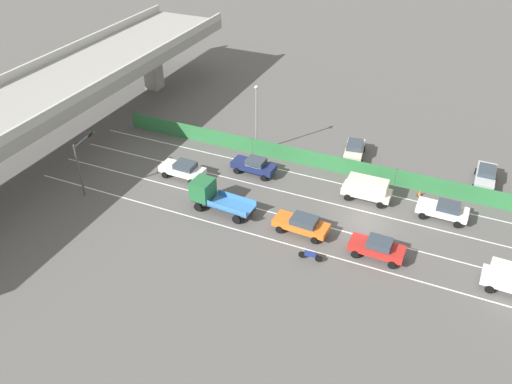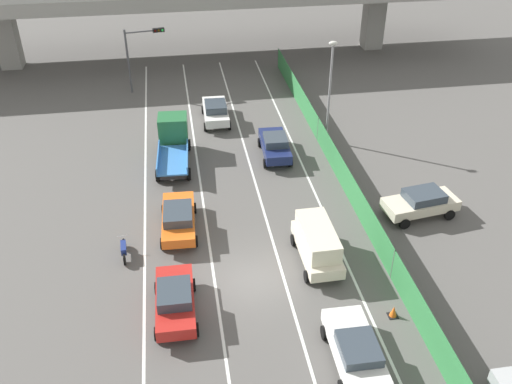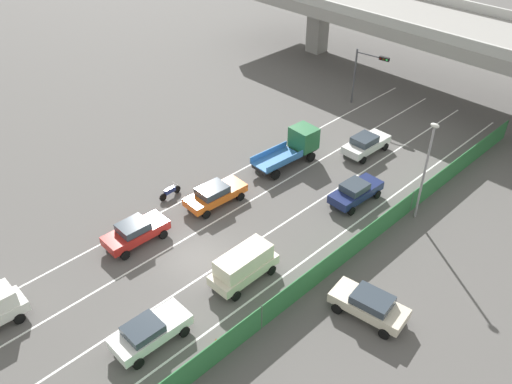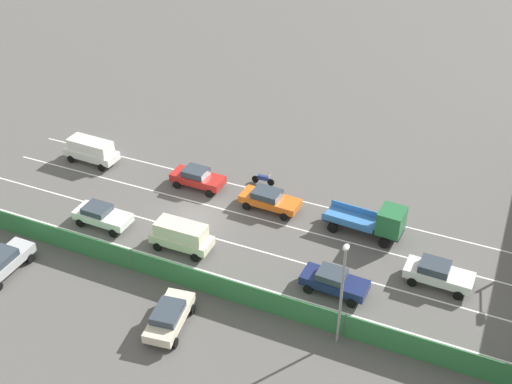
{
  "view_description": "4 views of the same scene",
  "coord_description": "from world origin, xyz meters",
  "views": [
    {
      "loc": [
        -36.3,
        -5.7,
        27.75
      ],
      "look_at": [
        -1.02,
        9.99,
        1.23
      ],
      "focal_mm": 36.39,
      "sensor_mm": 36.0,
      "label": 1
    },
    {
      "loc": [
        -3.05,
        -21.08,
        19.39
      ],
      "look_at": [
        1.24,
        5.57,
        1.61
      ],
      "focal_mm": 39.36,
      "sensor_mm": 36.0,
      "label": 2
    },
    {
      "loc": [
        20.84,
        -14.83,
        23.43
      ],
      "look_at": [
        -1.2,
        6.84,
        1.07
      ],
      "focal_mm": 37.28,
      "sensor_mm": 36.0,
      "label": 3
    },
    {
      "loc": [
        35.1,
        20.57,
        29.86
      ],
      "look_at": [
        -2.99,
        3.76,
        1.47
      ],
      "focal_mm": 46.17,
      "sensor_mm": 36.0,
      "label": 4
    }
  ],
  "objects": [
    {
      "name": "elevated_overpass",
      "position": [
        0.0,
        33.11,
        6.29
      ],
      "size": [
        55.28,
        10.34,
        7.93
      ],
      "color": "gray",
      "rests_on": "ground"
    },
    {
      "name": "green_fence",
      "position": [
        7.16,
        6.55,
        0.88
      ],
      "size": [
        0.1,
        45.21,
        1.76
      ],
      "color": "#2D753D",
      "rests_on": "ground"
    },
    {
      "name": "ground_plane",
      "position": [
        0.0,
        0.0,
        0.0
      ],
      "size": [
        300.0,
        300.0,
        0.0
      ],
      "primitive_type": "plane",
      "color": "#565451"
    },
    {
      "name": "car_sedan_navy",
      "position": [
        3.63,
        12.25,
        0.9
      ],
      "size": [
        2.09,
        4.45,
        1.64
      ],
      "color": "navy",
      "rests_on": "ground"
    },
    {
      "name": "car_hatchback_white",
      "position": [
        3.64,
        -5.88,
        0.87
      ],
      "size": [
        2.1,
        4.38,
        1.55
      ],
      "color": "silver",
      "rests_on": "ground"
    },
    {
      "name": "flatbed_truck_blue",
      "position": [
        -3.24,
        13.33,
        1.35
      ],
      "size": [
        2.52,
        5.9,
        2.64
      ],
      "color": "black",
      "rests_on": "ground"
    },
    {
      "name": "parked_wagon_silver",
      "position": [
        10.9,
        -8.85,
        0.93
      ],
      "size": [
        4.65,
        2.0,
        1.67
      ],
      "color": "#B2B5B7",
      "rests_on": "ground"
    },
    {
      "name": "car_taxi_orange",
      "position": [
        -3.31,
        4.75,
        0.88
      ],
      "size": [
        2.18,
        4.75,
        1.57
      ],
      "color": "orange",
      "rests_on": "ground"
    },
    {
      "name": "car_sedan_white",
      "position": [
        0.14,
        18.31,
        0.92
      ],
      "size": [
        2.1,
        4.52,
        1.67
      ],
      "color": "white",
      "rests_on": "ground"
    },
    {
      "name": "motorcycle",
      "position": [
        -6.31,
        2.93,
        0.46
      ],
      "size": [
        0.6,
        1.95,
        0.93
      ],
      "color": "black",
      "rests_on": "ground"
    },
    {
      "name": "traffic_light",
      "position": [
        -5.32,
        25.28,
        3.85
      ],
      "size": [
        3.32,
        0.7,
        5.44
      ],
      "color": "#47474C",
      "rests_on": "ground"
    },
    {
      "name": "street_lamp",
      "position": [
        7.73,
        13.84,
        4.49
      ],
      "size": [
        0.6,
        0.36,
        7.43
      ],
      "color": "gray",
      "rests_on": "ground"
    },
    {
      "name": "lane_line_mid_right",
      "position": [
        1.75,
        6.55,
        0.0
      ],
      "size": [
        0.14,
        49.11,
        0.01
      ],
      "primitive_type": "cube",
      "color": "silver",
      "rests_on": "ground"
    },
    {
      "name": "lane_line_left_edge",
      "position": [
        -5.26,
        6.55,
        0.0
      ],
      "size": [
        0.14,
        49.11,
        0.01
      ],
      "primitive_type": "cube",
      "color": "silver",
      "rests_on": "ground"
    },
    {
      "name": "traffic_cone",
      "position": [
        6.3,
        -3.52,
        0.27
      ],
      "size": [
        0.47,
        0.47,
        0.59
      ],
      "color": "orange",
      "rests_on": "ground"
    },
    {
      "name": "lane_line_mid_left",
      "position": [
        -1.75,
        6.55,
        0.0
      ],
      "size": [
        0.14,
        49.11,
        0.01
      ],
      "primitive_type": "cube",
      "color": "silver",
      "rests_on": "ground"
    },
    {
      "name": "car_sedan_red",
      "position": [
        -3.75,
        -1.76,
        0.91
      ],
      "size": [
        2.05,
        4.38,
        1.64
      ],
      "color": "red",
      "rests_on": "ground"
    },
    {
      "name": "car_van_cream",
      "position": [
        3.73,
        0.96,
        1.21
      ],
      "size": [
        2.04,
        4.45,
        2.13
      ],
      "color": "beige",
      "rests_on": "ground"
    },
    {
      "name": "lane_line_right_edge",
      "position": [
        5.26,
        6.55,
        0.0
      ],
      "size": [
        0.14,
        49.11,
        0.01
      ],
      "primitive_type": "cube",
      "color": "silver",
      "rests_on": "ground"
    },
    {
      "name": "parked_sedan_cream",
      "position": [
        10.76,
        4.01,
        0.91
      ],
      "size": [
        4.54,
        2.52,
        1.6
      ],
      "color": "beige",
      "rests_on": "ground"
    }
  ]
}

